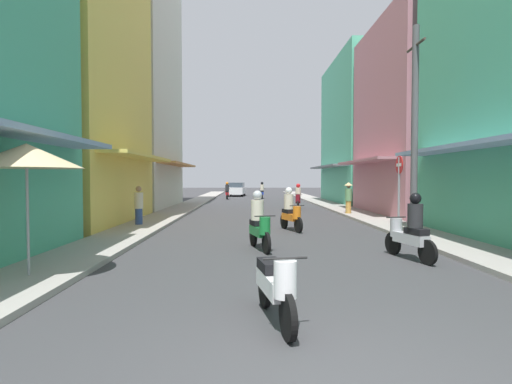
{
  "coord_description": "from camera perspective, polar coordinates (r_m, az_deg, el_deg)",
  "views": [
    {
      "loc": [
        -0.84,
        -3.13,
        1.91
      ],
      "look_at": [
        -0.39,
        17.53,
        1.19
      ],
      "focal_mm": 27.71,
      "sensor_mm": 36.0,
      "label": 1
    }
  ],
  "objects": [
    {
      "name": "building_right_mid",
      "position": [
        22.78,
        24.04,
        9.58
      ],
      "size": [
        7.05,
        8.21,
        9.97
      ],
      "color": "#B7727F",
      "rests_on": "ground"
    },
    {
      "name": "motorbike_red",
      "position": [
        36.09,
        -4.2,
        0.07
      ],
      "size": [
        0.55,
        1.81,
        1.58
      ],
      "color": "black",
      "rests_on": "ground"
    },
    {
      "name": "motorbike_white",
      "position": [
        5.33,
        2.89,
        -13.3
      ],
      "size": [
        0.6,
        1.8,
        0.96
      ],
      "color": "black",
      "rests_on": "ground"
    },
    {
      "name": "pedestrian_foreground",
      "position": [
        16.0,
        -16.57,
        -2.06
      ],
      "size": [
        0.34,
        0.34,
        1.61
      ],
      "color": "#334C8C",
      "rests_on": "ground"
    },
    {
      "name": "pedestrian_crossing",
      "position": [
        20.7,
        13.2,
        -0.69
      ],
      "size": [
        0.44,
        0.44,
        1.7
      ],
      "color": "#BF8C3F",
      "rests_on": "ground"
    },
    {
      "name": "building_right_far",
      "position": [
        31.85,
        16.48,
        8.31
      ],
      "size": [
        7.05,
        10.25,
        10.92
      ],
      "color": "#4CB28C",
      "rests_on": "ground"
    },
    {
      "name": "sidewalk_left",
      "position": [
        24.75,
        -10.62,
        -2.33
      ],
      "size": [
        1.77,
        58.44,
        0.12
      ],
      "primitive_type": "cube",
      "color": "#9E9991",
      "rests_on": "ground"
    },
    {
      "name": "street_sign_no_entry",
      "position": [
        13.77,
        19.94,
        1.07
      ],
      "size": [
        0.07,
        0.6,
        2.65
      ],
      "color": "gray",
      "rests_on": "ground"
    },
    {
      "name": "motorbike_green",
      "position": [
        10.58,
        0.46,
        -4.55
      ],
      "size": [
        0.67,
        1.77,
        1.58
      ],
      "color": "black",
      "rests_on": "ground"
    },
    {
      "name": "vendor_umbrella",
      "position": [
        8.37,
        -30.22,
        4.52
      ],
      "size": [
        1.97,
        1.97,
        2.55
      ],
      "color": "#99999E",
      "rests_on": "ground"
    },
    {
      "name": "building_left_mid",
      "position": [
        19.37,
        -27.25,
        21.21
      ],
      "size": [
        7.05,
        8.05,
        16.73
      ],
      "color": "#EFD159",
      "rests_on": "ground"
    },
    {
      "name": "motorbike_orange",
      "position": [
        14.45,
        5.03,
        -2.8
      ],
      "size": [
        0.74,
        1.74,
        1.58
      ],
      "color": "black",
      "rests_on": "ground"
    },
    {
      "name": "sidewalk_right",
      "position": [
        25.08,
        11.94,
        -2.28
      ],
      "size": [
        1.77,
        58.44,
        0.12
      ],
      "primitive_type": "cube",
      "color": "#9E9991",
      "rests_on": "ground"
    },
    {
      "name": "parked_car",
      "position": [
        42.28,
        -2.87,
        0.4
      ],
      "size": [
        2.13,
        4.24,
        1.45
      ],
      "color": "silver",
      "rests_on": "ground"
    },
    {
      "name": "motorbike_blue",
      "position": [
        36.92,
        0.89,
        0.12
      ],
      "size": [
        0.55,
        1.81,
        1.58
      ],
      "color": "black",
      "rests_on": "ground"
    },
    {
      "name": "motorbike_maroon",
      "position": [
        24.6,
        6.1,
        -0.83
      ],
      "size": [
        0.58,
        1.8,
        1.58
      ],
      "color": "black",
      "rests_on": "ground"
    },
    {
      "name": "building_left_far",
      "position": [
        27.58,
        -18.69,
        16.74
      ],
      "size": [
        7.05,
        9.1,
        17.97
      ],
      "color": "silver",
      "rests_on": "ground"
    },
    {
      "name": "utility_pole",
      "position": [
        13.03,
        21.93,
        8.11
      ],
      "size": [
        0.2,
        1.2,
        6.51
      ],
      "color": "#4C4C4F",
      "rests_on": "ground"
    },
    {
      "name": "ground_plane",
      "position": [
        24.44,
        0.74,
        -2.49
      ],
      "size": [
        110.97,
        110.97,
        0.0
      ],
      "primitive_type": "plane",
      "color": "#38383A"
    },
    {
      "name": "motorbike_silver",
      "position": [
        9.94,
        21.36,
        -5.11
      ],
      "size": [
        0.68,
        1.77,
        1.58
      ],
      "color": "black",
      "rests_on": "ground"
    }
  ]
}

